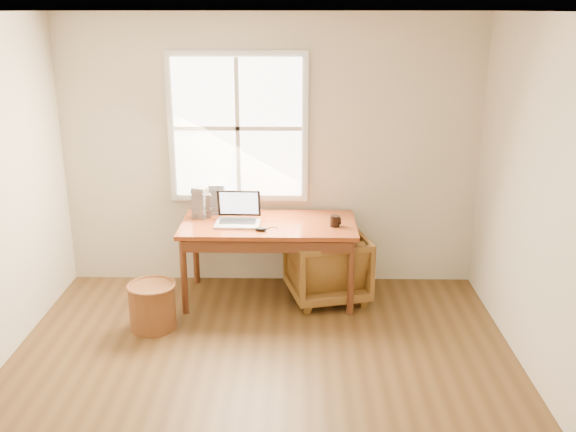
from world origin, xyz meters
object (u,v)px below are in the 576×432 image
wicker_stool (152,307)px  coffee_mug (335,221)px  desk (269,225)px  laptop (237,210)px  cd_stack_a (217,198)px  armchair (327,266)px

wicker_stool → coffee_mug: (1.57, 0.53, 0.60)m
desk → wicker_stool: desk is taller
laptop → cd_stack_a: size_ratio=1.32×
armchair → coffee_mug: coffee_mug is taller
cd_stack_a → coffee_mug: bearing=-18.5°
armchair → cd_stack_a: cd_stack_a is taller
laptop → desk: bearing=15.9°
armchair → laptop: (-0.82, -0.07, 0.56)m
coffee_mug → laptop: bearing=-173.8°
cd_stack_a → laptop: bearing=-56.9°
armchair → wicker_stool: bearing=8.3°
armchair → wicker_stool: (-1.51, -0.62, -0.13)m
armchair → cd_stack_a: size_ratio=2.42×
armchair → cd_stack_a: 1.22m
cd_stack_a → wicker_stool: bearing=-117.5°
desk → armchair: size_ratio=2.25×
wicker_stool → desk: bearing=32.7°
wicker_stool → laptop: laptop is taller
wicker_stool → coffee_mug: size_ratio=3.95×
desk → cd_stack_a: size_ratio=5.43×
armchair → coffee_mug: (0.06, -0.09, 0.48)m
wicker_stool → coffee_mug: coffee_mug is taller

